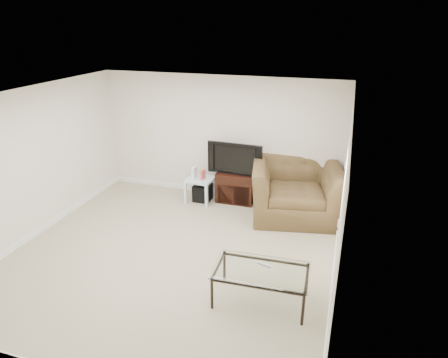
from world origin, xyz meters
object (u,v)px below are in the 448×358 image
(subwoofer, at_px, (203,192))
(coffee_table, at_px, (261,286))
(television, at_px, (236,157))
(tv_stand, at_px, (236,186))
(side_table, at_px, (201,189))
(recliner, at_px, (296,181))

(subwoofer, xyz_separation_m, coffee_table, (1.84, -2.74, 0.07))
(television, height_order, coffee_table, television)
(television, bearing_deg, coffee_table, -65.32)
(tv_stand, bearing_deg, side_table, -162.36)
(tv_stand, bearing_deg, recliner, -14.67)
(tv_stand, distance_m, coffee_table, 3.18)
(television, xyz_separation_m, side_table, (-0.70, -0.20, -0.70))
(recliner, height_order, coffee_table, recliner)
(television, xyz_separation_m, coffee_table, (1.17, -2.92, -0.71))
(side_table, relative_size, subwoofer, 1.54)
(television, height_order, recliner, recliner)
(tv_stand, xyz_separation_m, coffee_table, (1.17, -2.95, -0.07))
(subwoofer, bearing_deg, coffee_table, -56.21)
(recliner, bearing_deg, subwoofer, 166.07)
(subwoofer, relative_size, recliner, 0.21)
(coffee_table, bearing_deg, recliner, 88.75)
(television, distance_m, coffee_table, 3.23)
(side_table, xyz_separation_m, subwoofer, (0.03, 0.02, -0.07))
(subwoofer, relative_size, coffee_table, 0.27)
(tv_stand, relative_size, side_table, 1.47)
(television, distance_m, subwoofer, 1.04)
(side_table, height_order, recliner, recliner)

